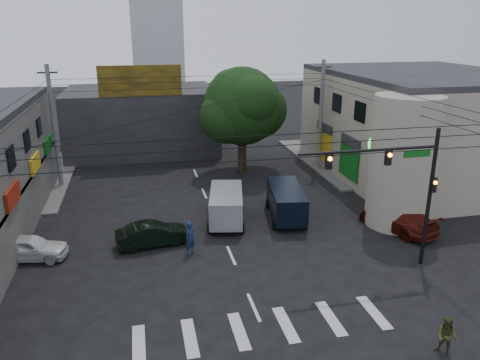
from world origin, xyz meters
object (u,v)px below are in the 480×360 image
object	(u,v)px
white_compact	(29,248)
dark_sedan	(153,234)
silver_minivan	(226,207)
traffic_officer	(190,238)
street_tree	(242,107)
navy_van	(286,203)
traffic_gantry	(402,178)
utility_pole_far_left	(54,128)
utility_pole_far_right	(321,116)
maroon_sedan	(398,218)
pedestrian_olive	(447,337)

from	to	relation	value
white_compact	dark_sedan	bearing A→B (deg)	-77.83
silver_minivan	traffic_officer	distance (m)	4.69
street_tree	navy_van	xyz separation A→B (m)	(0.47, -10.65, -4.46)
traffic_gantry	traffic_officer	world-z (taller)	traffic_gantry
traffic_gantry	utility_pole_far_left	size ratio (longest dim) A/B	0.78
street_tree	utility_pole_far_right	distance (m)	6.63
street_tree	maroon_sedan	xyz separation A→B (m)	(6.50, -13.87, -4.73)
street_tree	dark_sedan	size ratio (longest dim) A/B	2.05
navy_van	pedestrian_olive	distance (m)	14.03
silver_minivan	street_tree	bearing A→B (deg)	-6.30
utility_pole_far_left	traffic_officer	distance (m)	16.16
silver_minivan	pedestrian_olive	xyz separation A→B (m)	(5.67, -14.07, -0.22)
silver_minivan	traffic_officer	bearing A→B (deg)	156.27
utility_pole_far_left	traffic_officer	bearing A→B (deg)	-57.76
utility_pole_far_left	traffic_officer	size ratio (longest dim) A/B	4.90
silver_minivan	traffic_officer	world-z (taller)	silver_minivan
maroon_sedan	pedestrian_olive	world-z (taller)	pedestrian_olive
utility_pole_far_left	pedestrian_olive	world-z (taller)	utility_pole_far_left
pedestrian_olive	traffic_officer	bearing A→B (deg)	-175.65
utility_pole_far_left	utility_pole_far_right	world-z (taller)	same
traffic_gantry	navy_van	world-z (taller)	traffic_gantry
dark_sedan	navy_van	xyz separation A→B (m)	(8.51, 2.16, 0.34)
traffic_gantry	traffic_officer	bearing A→B (deg)	159.62
white_compact	utility_pole_far_right	bearing A→B (deg)	-50.32
traffic_gantry	silver_minivan	size ratio (longest dim) A/B	1.44
utility_pole_far_right	utility_pole_far_left	bearing A→B (deg)	180.00
utility_pole_far_left	pedestrian_olive	xyz separation A→B (m)	(16.78, -23.56, -3.80)
traffic_gantry	dark_sedan	bearing A→B (deg)	156.35
traffic_gantry	white_compact	bearing A→B (deg)	164.96
dark_sedan	maroon_sedan	world-z (taller)	maroon_sedan
street_tree	traffic_gantry	world-z (taller)	street_tree
white_compact	traffic_officer	xyz separation A→B (m)	(8.40, -1.24, 0.27)
navy_van	traffic_officer	distance (m)	7.53
street_tree	traffic_gantry	bearing A→B (deg)	-78.01
utility_pole_far_left	dark_sedan	distance (m)	14.02
white_compact	navy_van	xyz separation A→B (m)	(14.97, 2.43, 0.34)
dark_sedan	traffic_officer	world-z (taller)	traffic_officer
traffic_officer	traffic_gantry	bearing A→B (deg)	-60.19
maroon_sedan	traffic_officer	bearing A→B (deg)	-17.54
white_compact	traffic_officer	bearing A→B (deg)	-88.61
dark_sedan	maroon_sedan	xyz separation A→B (m)	(14.54, -1.07, 0.07)
utility_pole_far_left	dark_sedan	size ratio (longest dim) A/B	2.17
street_tree	silver_minivan	size ratio (longest dim) A/B	1.74
street_tree	traffic_officer	size ratio (longest dim) A/B	4.63
street_tree	traffic_officer	xyz separation A→B (m)	(-6.10, -14.32, -4.53)
navy_van	silver_minivan	bearing A→B (deg)	96.83
utility_pole_far_left	silver_minivan	world-z (taller)	utility_pole_far_left
white_compact	pedestrian_olive	xyz separation A→B (m)	(16.78, -11.48, 0.13)
utility_pole_far_right	white_compact	bearing A→B (deg)	-150.09
utility_pole_far_left	silver_minivan	distance (m)	15.05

